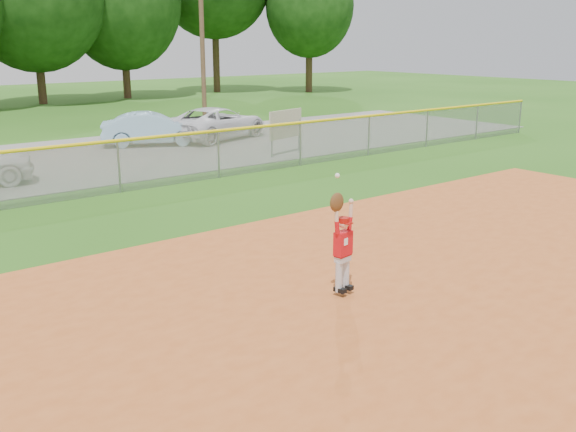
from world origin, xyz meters
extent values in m
plane|color=#285A14|center=(0.00, 0.00, 0.00)|extent=(120.00, 120.00, 0.00)
cube|color=#B45320|center=(0.00, -3.00, 0.02)|extent=(24.00, 16.00, 0.04)
cube|color=slate|center=(0.00, 16.00, 0.01)|extent=(44.00, 10.00, 0.03)
imported|color=#8BB6CF|center=(4.61, 17.13, 0.71)|extent=(4.32, 3.06, 1.35)
imported|color=silver|center=(7.61, 16.95, 0.73)|extent=(5.50, 3.82, 1.39)
cylinder|color=gray|center=(6.78, 11.82, 0.64)|extent=(0.06, 0.06, 1.28)
cylinder|color=gray|center=(8.43, 12.25, 0.64)|extent=(0.06, 0.06, 1.28)
cube|color=beige|center=(7.60, 12.03, 1.17)|extent=(1.87, 0.54, 1.07)
cube|color=gray|center=(0.00, 10.00, 0.75)|extent=(40.00, 0.03, 1.50)
cylinder|color=yellow|center=(0.00, 10.00, 1.50)|extent=(40.00, 0.10, 0.10)
cylinder|color=gray|center=(0.00, 10.00, 0.75)|extent=(0.06, 0.06, 1.50)
cylinder|color=gray|center=(3.33, 10.00, 0.75)|extent=(0.06, 0.06, 1.50)
cylinder|color=gray|center=(6.67, 10.00, 0.75)|extent=(0.06, 0.06, 1.50)
cylinder|color=gray|center=(10.00, 10.00, 0.75)|extent=(0.06, 0.06, 1.50)
cylinder|color=gray|center=(13.33, 10.00, 0.75)|extent=(0.06, 0.06, 1.50)
cylinder|color=gray|center=(16.67, 10.00, 0.75)|extent=(0.06, 0.06, 1.50)
cylinder|color=gray|center=(20.00, 10.00, 0.75)|extent=(0.06, 0.06, 1.50)
cylinder|color=#4C3823|center=(10.00, 22.00, 4.50)|extent=(0.24, 0.24, 9.00)
cylinder|color=#422D1C|center=(6.92, 38.34, 2.44)|extent=(0.56, 0.56, 4.89)
cylinder|color=#422D1C|center=(13.43, 39.01, 2.39)|extent=(0.56, 0.56, 4.78)
ellipsoid|color=#193F0F|center=(13.43, 39.01, 7.06)|extent=(8.62, 8.62, 10.06)
cylinder|color=#422D1C|center=(21.93, 39.94, 2.99)|extent=(0.56, 0.56, 5.99)
cylinder|color=#422D1C|center=(28.03, 35.14, 2.35)|extent=(0.56, 0.56, 4.69)
ellipsoid|color=#193F0F|center=(28.03, 35.14, 6.94)|extent=(7.23, 7.23, 8.32)
cylinder|color=silver|center=(-0.34, 0.35, 0.38)|extent=(0.14, 0.14, 0.54)
cylinder|color=silver|center=(-0.15, 0.39, 0.38)|extent=(0.14, 0.14, 0.54)
cube|color=black|center=(-0.33, 0.32, 0.15)|extent=(0.14, 0.23, 0.08)
cube|color=black|center=(-0.14, 0.35, 0.15)|extent=(0.14, 0.23, 0.08)
cube|color=silver|center=(-0.24, 0.37, 0.68)|extent=(0.30, 0.20, 0.11)
cube|color=maroon|center=(-0.24, 0.37, 0.75)|extent=(0.31, 0.21, 0.04)
cube|color=red|center=(-0.24, 0.37, 0.95)|extent=(0.35, 0.22, 0.41)
cube|color=white|center=(-0.27, 0.27, 1.01)|extent=(0.10, 0.02, 0.12)
sphere|color=beige|center=(-0.24, 0.37, 1.30)|extent=(0.21, 0.21, 0.18)
cylinder|color=#9E0F09|center=(-0.24, 0.37, 1.36)|extent=(0.22, 0.22, 0.09)
cube|color=#9E0F09|center=(-0.23, 0.27, 1.32)|extent=(0.16, 0.13, 0.02)
cylinder|color=red|center=(-0.41, 0.34, 1.26)|extent=(0.12, 0.09, 0.22)
cylinder|color=beige|center=(-0.43, 0.34, 1.49)|extent=(0.09, 0.08, 0.24)
ellipsoid|color=#4C2D14|center=(-0.43, 0.34, 1.70)|extent=(0.30, 0.17, 0.32)
sphere|color=white|center=(-0.43, 0.34, 2.14)|extent=(0.09, 0.09, 0.08)
cylinder|color=red|center=(-0.07, 0.40, 1.26)|extent=(0.12, 0.09, 0.22)
cylinder|color=beige|center=(-0.05, 0.40, 1.49)|extent=(0.09, 0.08, 0.24)
sphere|color=beige|center=(-0.05, 0.40, 1.64)|extent=(0.10, 0.10, 0.09)
camera|label=1|loc=(-7.27, -7.12, 4.24)|focal=40.00mm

